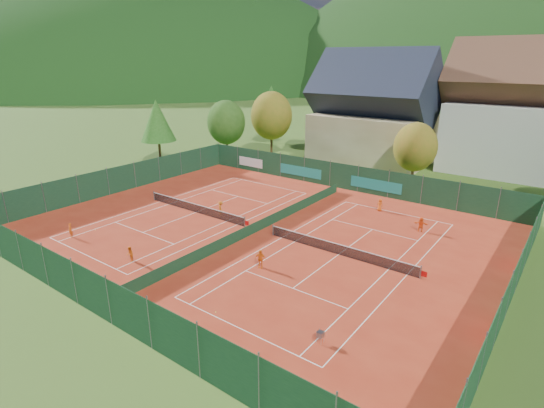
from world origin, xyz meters
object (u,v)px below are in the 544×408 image
(player_left_mid, at_px, (130,254))
(hotel_block_a, at_px, (534,118))
(player_left_near, at_px, (70,230))
(ball_hopper, at_px, (320,334))
(player_right_far_a, at_px, (380,205))
(chalet, at_px, (373,117))
(player_right_far_b, at_px, (421,224))
(player_left_far, at_px, (221,208))
(player_right_near, at_px, (260,259))

(player_left_mid, bearing_deg, hotel_block_a, 101.46)
(hotel_block_a, relative_size, player_left_near, 16.97)
(hotel_block_a, xyz_separation_m, player_left_near, (-28.14, -46.68, -6.75))
(ball_hopper, distance_m, player_right_far_a, 22.46)
(chalet, distance_m, hotel_block_a, 19.94)
(hotel_block_a, relative_size, player_right_far_b, 16.01)
(chalet, distance_m, player_left_near, 42.12)
(hotel_block_a, bearing_deg, player_left_near, -121.08)
(player_left_near, distance_m, player_left_mid, 8.05)
(hotel_block_a, bearing_deg, ball_hopper, -94.47)
(chalet, relative_size, hotel_block_a, 0.75)
(player_left_far, bearing_deg, player_right_far_b, -127.55)
(player_left_near, relative_size, player_right_near, 0.88)
(player_left_mid, xyz_separation_m, player_right_far_a, (10.60, 21.89, 0.03))
(player_left_near, relative_size, player_left_far, 0.92)
(hotel_block_a, bearing_deg, player_right_far_b, -99.13)
(player_left_near, distance_m, player_right_near, 17.39)
(ball_hopper, xyz_separation_m, player_left_far, (-17.96, 11.32, 0.14))
(chalet, bearing_deg, hotel_block_a, 17.53)
(player_left_mid, relative_size, player_right_far_b, 0.91)
(ball_hopper, distance_m, player_left_far, 21.23)
(player_right_near, height_order, player_right_far_a, player_right_near)
(player_left_mid, relative_size, player_right_near, 0.85)
(ball_hopper, relative_size, player_right_far_a, 0.63)
(player_left_near, relative_size, player_right_far_b, 0.94)
(player_left_near, relative_size, player_right_far_a, 1.00)
(chalet, relative_size, ball_hopper, 20.25)
(player_right_near, bearing_deg, player_left_far, 128.67)
(chalet, height_order, player_right_near, chalet)
(player_left_mid, height_order, player_right_far_a, player_right_far_a)
(player_left_mid, xyz_separation_m, player_left_far, (-1.49, 11.53, 0.08))
(chalet, bearing_deg, player_left_far, -95.09)
(player_left_near, height_order, player_right_far_a, player_right_far_a)
(player_left_far, xyz_separation_m, player_right_far_a, (12.09, 10.36, -0.06))
(player_left_far, xyz_separation_m, player_right_far_b, (17.16, 7.47, -0.02))
(ball_hopper, height_order, player_left_far, player_left_far)
(ball_hopper, xyz_separation_m, player_left_mid, (-16.47, -0.21, 0.06))
(player_right_far_a, bearing_deg, player_left_mid, 74.90)
(player_left_near, bearing_deg, player_left_far, 63.07)
(player_right_far_b, bearing_deg, player_left_mid, 39.29)
(player_left_far, height_order, player_right_far_b, player_left_far)
(hotel_block_a, xyz_separation_m, player_left_far, (-21.58, -34.94, -6.69))
(player_left_mid, xyz_separation_m, player_right_near, (8.51, 5.10, 0.11))
(hotel_block_a, height_order, player_right_far_a, hotel_block_a)
(hotel_block_a, height_order, player_left_near, hotel_block_a)
(hotel_block_a, bearing_deg, player_right_far_a, -111.11)
(ball_hopper, relative_size, player_right_far_b, 0.59)
(player_right_far_a, bearing_deg, player_right_far_b, 161.05)
(ball_hopper, height_order, player_right_far_a, player_right_far_a)
(hotel_block_a, relative_size, player_right_far_a, 16.95)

